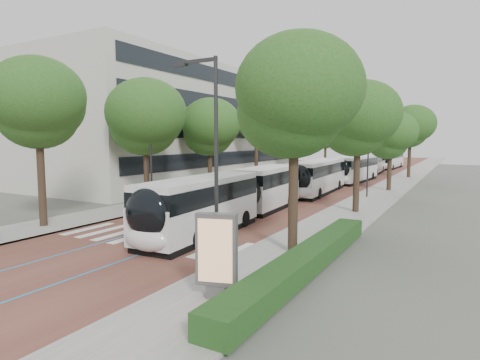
# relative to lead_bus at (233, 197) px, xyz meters

# --- Properties ---
(ground) EXTENTS (160.00, 160.00, 0.00)m
(ground) POSITION_rel_lead_bus_xyz_m (-1.74, -6.77, -1.63)
(ground) COLOR #51544C
(ground) RESTS_ON ground
(road) EXTENTS (11.00, 140.00, 0.02)m
(road) POSITION_rel_lead_bus_xyz_m (-1.74, 33.23, -1.62)
(road) COLOR #552D26
(road) RESTS_ON ground
(sidewalk_left) EXTENTS (4.00, 140.00, 0.12)m
(sidewalk_left) POSITION_rel_lead_bus_xyz_m (-9.24, 33.23, -1.57)
(sidewalk_left) COLOR gray
(sidewalk_left) RESTS_ON ground
(sidewalk_right) EXTENTS (4.00, 140.00, 0.12)m
(sidewalk_right) POSITION_rel_lead_bus_xyz_m (5.76, 33.23, -1.57)
(sidewalk_right) COLOR gray
(sidewalk_right) RESTS_ON ground
(kerb_left) EXTENTS (0.20, 140.00, 0.14)m
(kerb_left) POSITION_rel_lead_bus_xyz_m (-7.34, 33.23, -1.57)
(kerb_left) COLOR gray
(kerb_left) RESTS_ON ground
(kerb_right) EXTENTS (0.20, 140.00, 0.14)m
(kerb_right) POSITION_rel_lead_bus_xyz_m (3.86, 33.23, -1.57)
(kerb_right) COLOR gray
(kerb_right) RESTS_ON ground
(zebra_crossing) EXTENTS (10.55, 3.60, 0.01)m
(zebra_crossing) POSITION_rel_lead_bus_xyz_m (-1.54, -5.77, -1.60)
(zebra_crossing) COLOR silver
(zebra_crossing) RESTS_ON ground
(lane_line_left) EXTENTS (0.12, 126.00, 0.01)m
(lane_line_left) POSITION_rel_lead_bus_xyz_m (-3.34, 33.23, -1.60)
(lane_line_left) COLOR teal
(lane_line_left) RESTS_ON road
(lane_line_right) EXTENTS (0.12, 126.00, 0.01)m
(lane_line_right) POSITION_rel_lead_bus_xyz_m (-0.14, 33.23, -1.60)
(lane_line_right) COLOR teal
(lane_line_right) RESTS_ON road
(office_building) EXTENTS (18.11, 40.00, 14.00)m
(office_building) POSITION_rel_lead_bus_xyz_m (-21.22, 21.23, 5.37)
(office_building) COLOR #B8B6AA
(office_building) RESTS_ON ground
(hedge) EXTENTS (1.20, 14.00, 0.80)m
(hedge) POSITION_rel_lead_bus_xyz_m (7.36, -6.77, -1.11)
(hedge) COLOR #1A3A14
(hedge) RESTS_ON sidewalk_right
(streetlight_near) EXTENTS (1.82, 0.20, 8.00)m
(streetlight_near) POSITION_rel_lead_bus_xyz_m (4.88, -9.77, 3.19)
(streetlight_near) COLOR #28282A
(streetlight_near) RESTS_ON sidewalk_right
(streetlight_far) EXTENTS (1.82, 0.20, 8.00)m
(streetlight_far) POSITION_rel_lead_bus_xyz_m (4.88, 15.23, 3.19)
(streetlight_far) COLOR #28282A
(streetlight_far) RESTS_ON sidewalk_right
(lamp_post_left) EXTENTS (0.14, 0.14, 8.00)m
(lamp_post_left) POSITION_rel_lead_bus_xyz_m (-7.84, 1.23, 2.49)
(lamp_post_left) COLOR #28282A
(lamp_post_left) RESTS_ON sidewalk_left
(trees_left) EXTENTS (6.44, 60.80, 9.83)m
(trees_left) POSITION_rel_lead_bus_xyz_m (-9.24, 20.25, 4.97)
(trees_left) COLOR black
(trees_left) RESTS_ON ground
(trees_right) EXTENTS (5.94, 47.77, 9.29)m
(trees_right) POSITION_rel_lead_bus_xyz_m (5.96, 15.97, 4.87)
(trees_right) COLOR black
(trees_right) RESTS_ON ground
(lead_bus) EXTENTS (3.54, 18.51, 3.20)m
(lead_bus) POSITION_rel_lead_bus_xyz_m (0.00, 0.00, 0.00)
(lead_bus) COLOR black
(lead_bus) RESTS_ON ground
(bus_queued_0) EXTENTS (3.04, 12.49, 3.20)m
(bus_queued_0) POSITION_rel_lead_bus_xyz_m (0.18, 15.62, -0.00)
(bus_queued_0) COLOR silver
(bus_queued_0) RESTS_ON ground
(bus_queued_1) EXTENTS (3.12, 12.50, 3.20)m
(bus_queued_1) POSITION_rel_lead_bus_xyz_m (0.75, 28.20, -0.00)
(bus_queued_1) COLOR silver
(bus_queued_1) RESTS_ON ground
(bus_queued_2) EXTENTS (3.25, 12.52, 3.20)m
(bus_queued_2) POSITION_rel_lead_bus_xyz_m (0.19, 41.57, -0.00)
(bus_queued_2) COLOR silver
(bus_queued_2) RESTS_ON ground
(bus_queued_3) EXTENTS (2.97, 12.48, 3.20)m
(bus_queued_3) POSITION_rel_lead_bus_xyz_m (0.72, 54.40, -0.00)
(bus_queued_3) COLOR silver
(bus_queued_3) RESTS_ON ground
(ad_panel) EXTENTS (1.39, 0.74, 2.79)m
(ad_panel) POSITION_rel_lead_bus_xyz_m (5.77, -10.89, -0.04)
(ad_panel) COLOR #59595B
(ad_panel) RESTS_ON sidewalk_right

